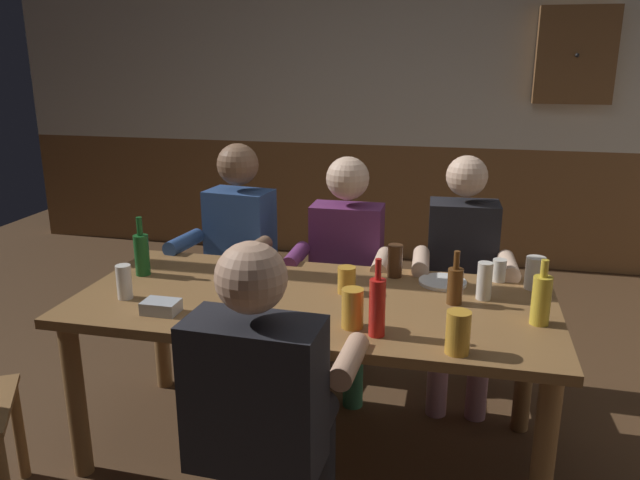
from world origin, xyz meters
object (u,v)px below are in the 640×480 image
(condiment_caddy, at_px, (161,307))
(pint_glass_5, at_px, (124,282))
(bottle_0, at_px, (455,285))
(bottle_3, at_px, (377,306))
(bottle_2, at_px, (541,299))
(pint_glass_1, at_px, (353,308))
(person_2, at_px, (462,269))
(pint_glass_2, at_px, (395,261))
(pint_glass_4, at_px, (484,281))
(dining_table, at_px, (313,318))
(wall_dart_cabinet, at_px, (576,55))
(pint_glass_0, at_px, (535,273))
(person_1, at_px, (344,262))
(pint_glass_6, at_px, (499,270))
(bottle_1, at_px, (142,253))
(plate_0, at_px, (443,282))
(pint_glass_3, at_px, (347,280))
(person_0, at_px, (235,249))
(pint_glass_7, at_px, (458,332))
(person_3, at_px, (264,395))

(condiment_caddy, distance_m, pint_glass_5, 0.25)
(bottle_0, relative_size, bottle_3, 0.77)
(bottle_2, xyz_separation_m, pint_glass_5, (-1.65, -0.12, -0.03))
(pint_glass_1, bearing_deg, person_2, 67.38)
(pint_glass_2, bearing_deg, bottle_2, -34.23)
(bottle_0, bearing_deg, pint_glass_4, 34.42)
(dining_table, height_order, pint_glass_5, pint_glass_5)
(bottle_0, height_order, wall_dart_cabinet, wall_dart_cabinet)
(person_2, height_order, pint_glass_0, person_2)
(person_1, relative_size, pint_glass_2, 7.96)
(dining_table, height_order, pint_glass_2, pint_glass_2)
(pint_glass_6, distance_m, wall_dart_cabinet, 2.61)
(person_1, bearing_deg, bottle_2, 139.96)
(pint_glass_4, bearing_deg, bottle_1, -178.30)
(plate_0, bearing_deg, pint_glass_5, -159.72)
(pint_glass_0, xyz_separation_m, pint_glass_3, (-0.78, -0.23, -0.01))
(plate_0, height_order, wall_dart_cabinet, wall_dart_cabinet)
(person_0, bearing_deg, bottle_2, 160.58)
(person_1, bearing_deg, pint_glass_5, 47.67)
(bottle_3, relative_size, pint_glass_6, 2.88)
(bottle_1, bearing_deg, person_0, 68.37)
(bottle_2, bearing_deg, pint_glass_3, 168.76)
(person_1, height_order, pint_glass_2, person_1)
(pint_glass_1, bearing_deg, bottle_2, 15.59)
(bottle_0, bearing_deg, bottle_1, 178.59)
(condiment_caddy, bearing_deg, pint_glass_3, 29.44)
(pint_glass_7, bearing_deg, pint_glass_6, 77.73)
(condiment_caddy, height_order, bottle_1, bottle_1)
(plate_0, height_order, bottle_3, bottle_3)
(person_0, relative_size, pint_glass_2, 8.29)
(pint_glass_5, bearing_deg, pint_glass_6, 20.35)
(plate_0, relative_size, bottle_0, 0.94)
(bottle_2, relative_size, pint_glass_6, 2.51)
(person_1, bearing_deg, bottle_1, 33.78)
(plate_0, bearing_deg, person_2, 78.24)
(bottle_0, bearing_deg, dining_table, -172.77)
(dining_table, distance_m, person_3, 0.68)
(pint_glass_1, xyz_separation_m, pint_glass_7, (0.38, -0.13, -0.00))
(pint_glass_2, relative_size, pint_glass_5, 1.05)
(pint_glass_5, bearing_deg, person_2, 32.26)
(bottle_2, distance_m, pint_glass_6, 0.47)
(dining_table, height_order, bottle_1, bottle_1)
(person_1, xyz_separation_m, bottle_0, (0.57, -0.60, 0.14))
(plate_0, distance_m, pint_glass_3, 0.45)
(person_3, bearing_deg, bottle_1, 139.07)
(dining_table, bearing_deg, bottle_3, -44.17)
(bottle_1, relative_size, pint_glass_3, 2.38)
(person_3, height_order, wall_dart_cabinet, wall_dart_cabinet)
(dining_table, height_order, condiment_caddy, condiment_caddy)
(pint_glass_5, bearing_deg, pint_glass_4, 12.78)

